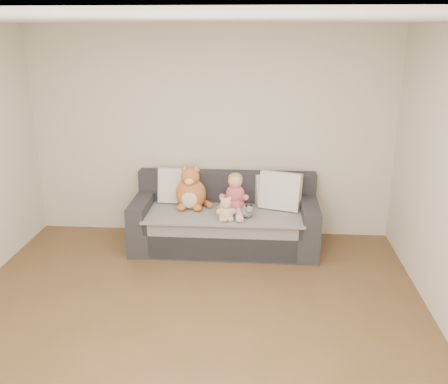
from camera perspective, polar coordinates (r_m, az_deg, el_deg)
name	(u,v)px	position (r m, az deg, el deg)	size (l,w,h in m)	color
room_shell	(187,184)	(4.21, -4.30, 0.96)	(5.00, 5.00, 5.00)	brown
sofa	(225,221)	(6.06, 0.13, -3.39)	(2.20, 0.94, 0.85)	#242429
cushion_left	(178,186)	(6.20, -5.33, 0.74)	(0.48, 0.24, 0.44)	silver
cushion_right_back	(272,189)	(6.17, 5.47, 0.38)	(0.44, 0.29, 0.39)	silver
cushion_right_front	(280,191)	(5.98, 6.46, 0.13)	(0.53, 0.35, 0.46)	silver
toddler	(235,197)	(5.81, 1.25, -0.53)	(0.34, 0.49, 0.48)	#D34A7C
plush_cat	(191,191)	(6.00, -3.80, 0.09)	(0.45, 0.38, 0.56)	#CB6E2D
teddy_bear	(226,211)	(5.62, 0.21, -2.14)	(0.22, 0.17, 0.29)	#C6B389
plush_cow	(247,211)	(5.72, 2.66, -2.21)	(0.14, 0.22, 0.18)	white
sippy_cup	(219,210)	(5.81, -0.61, -2.03)	(0.10, 0.07, 0.11)	purple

